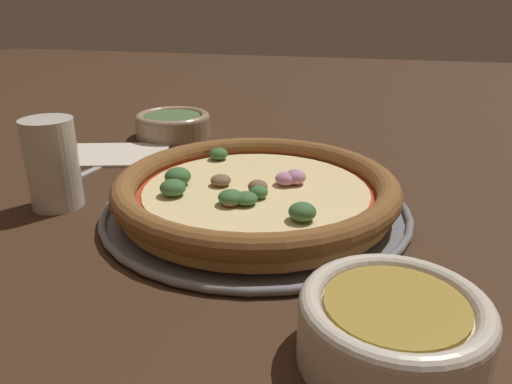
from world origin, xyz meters
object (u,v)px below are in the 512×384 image
object	(u,v)px
bowl_near	(393,326)
drinking_cup	(52,164)
pizza_tray	(256,209)
bowl_far	(173,124)
napkin	(115,153)
pizza	(255,190)
fork	(92,170)

from	to	relation	value
bowl_near	drinking_cup	size ratio (longest dim) A/B	1.24
pizza_tray	bowl_near	xyz separation A→B (m)	(0.15, -0.23, 0.02)
pizza_tray	bowl_far	xyz separation A→B (m)	(-0.22, 0.29, 0.02)
napkin	bowl_far	bearing A→B (deg)	69.38
pizza	bowl_far	distance (m)	0.37
pizza	drinking_cup	distance (m)	0.25
napkin	pizza	bearing A→B (deg)	-30.95
drinking_cup	bowl_near	bearing A→B (deg)	-25.61
fork	drinking_cup	bearing A→B (deg)	22.55
bowl_near	pizza_tray	bearing A→B (deg)	124.24
pizza_tray	fork	world-z (taller)	pizza_tray
napkin	fork	xyz separation A→B (m)	(0.00, -0.07, -0.00)
bowl_near	napkin	xyz separation A→B (m)	(-0.43, 0.39, -0.02)
bowl_near	fork	xyz separation A→B (m)	(-0.43, 0.32, -0.03)
napkin	fork	world-z (taller)	napkin
pizza	drinking_cup	xyz separation A→B (m)	(-0.24, -0.04, 0.03)
bowl_far	pizza	bearing A→B (deg)	-52.54
fork	bowl_far	bearing A→B (deg)	177.33
pizza	drinking_cup	world-z (taller)	drinking_cup
pizza	bowl_near	size ratio (longest dim) A/B	2.48
pizza	napkin	world-z (taller)	pizza
bowl_far	fork	world-z (taller)	bowl_far
napkin	fork	size ratio (longest dim) A/B	1.06
fork	bowl_near	bearing A→B (deg)	63.72
bowl_near	drinking_cup	distance (m)	0.44
pizza_tray	napkin	distance (m)	0.32
bowl_far	fork	bearing A→B (deg)	-102.97
pizza	napkin	size ratio (longest dim) A/B	1.78
bowl_far	pizza_tray	bearing A→B (deg)	-52.43
drinking_cup	pizza_tray	bearing A→B (deg)	8.30
drinking_cup	napkin	size ratio (longest dim) A/B	0.58
drinking_cup	pizza	bearing A→B (deg)	8.22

